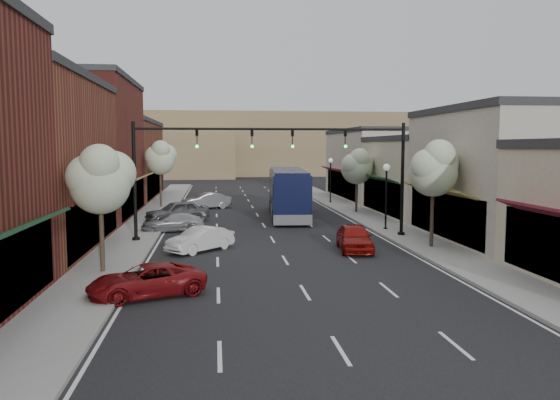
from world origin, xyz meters
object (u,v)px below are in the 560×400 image
object	(u,v)px
tree_right_near	(435,168)
red_hatchback	(354,237)
parked_car_a	(146,281)
tree_right_far	(358,166)
tree_left_far	(161,157)
parked_car_c	(174,222)
coach_bus	(288,192)
parked_car_b	(200,239)
parked_car_e	(206,201)
signal_mast_left	(176,163)
lamp_post_far	(331,173)
signal_mast_right	(365,162)
parked_car_d	(177,211)
lamp_post_near	(386,186)
tree_left_near	(101,178)

from	to	relation	value
tree_right_near	red_hatchback	world-z (taller)	tree_right_near
parked_car_a	tree_right_far	bearing A→B (deg)	127.46
tree_left_far	tree_right_far	bearing A→B (deg)	-19.87
tree_left_far	parked_car_c	bearing A→B (deg)	-81.41
tree_left_far	parked_car_a	bearing A→B (deg)	-85.59
coach_bus	parked_car_b	bearing A→B (deg)	-111.13
parked_car_e	parked_car_b	bearing A→B (deg)	-18.71
signal_mast_left	parked_car_c	world-z (taller)	signal_mast_left
parked_car_e	coach_bus	bearing A→B (deg)	27.04
lamp_post_far	signal_mast_right	bearing A→B (deg)	-96.22
signal_mast_left	parked_car_b	distance (m)	5.28
parked_car_e	parked_car_d	bearing A→B (deg)	-31.97
tree_right_near	lamp_post_far	xyz separation A→B (m)	(-0.55, 24.06, -1.45)
signal_mast_right	lamp_post_far	size ratio (longest dim) A/B	1.85
lamp_post_near	parked_car_c	xyz separation A→B (m)	(-13.93, 1.41, -2.40)
lamp_post_far	parked_car_e	xyz separation A→B (m)	(-12.00, -3.11, -2.29)
signal_mast_right	coach_bus	xyz separation A→B (m)	(-3.28, 10.53, -2.67)
tree_right_near	tree_left_near	distance (m)	17.08
tree_left_near	parked_car_b	size ratio (longest dim) A/B	1.45
tree_right_far	parked_car_b	bearing A→B (deg)	-129.68
red_hatchback	coach_bus	bearing A→B (deg)	103.30
tree_left_near	parked_car_a	distance (m)	5.71
tree_right_near	parked_car_d	bearing A→B (deg)	139.40
coach_bus	red_hatchback	world-z (taller)	coach_bus
signal_mast_left	parked_car_b	size ratio (longest dim) A/B	2.09
signal_mast_right	tree_left_near	bearing A→B (deg)	-149.86
coach_bus	parked_car_a	bearing A→B (deg)	-105.99
parked_car_b	coach_bus	bearing A→B (deg)	109.62
parked_car_e	tree_left_far	bearing A→B (deg)	-123.25
parked_car_a	signal_mast_left	bearing A→B (deg)	156.86
lamp_post_far	parked_car_d	world-z (taller)	lamp_post_far
tree_right_near	tree_left_near	size ratio (longest dim) A/B	1.05
signal_mast_left	tree_left_far	xyz separation A→B (m)	(-2.63, 17.95, -0.02)
tree_right_near	parked_car_e	distance (m)	24.70
tree_left_near	parked_car_e	world-z (taller)	tree_left_near
parked_car_d	parked_car_e	bearing A→B (deg)	143.37
parked_car_c	parked_car_e	world-z (taller)	parked_car_e
red_hatchback	parked_car_e	xyz separation A→B (m)	(-8.21, 20.86, -0.01)
lamp_post_near	red_hatchback	xyz separation A→B (m)	(-3.79, -6.47, -2.29)
lamp_post_near	tree_left_near	bearing A→B (deg)	-146.67
tree_left_far	lamp_post_far	world-z (taller)	tree_left_far
tree_left_near	lamp_post_far	world-z (taller)	tree_left_near
tree_left_far	parked_car_e	bearing A→B (deg)	-14.54
tree_right_far	parked_car_c	size ratio (longest dim) A/B	1.30
tree_right_far	tree_left_near	size ratio (longest dim) A/B	0.95
coach_bus	lamp_post_far	bearing A→B (deg)	64.40
signal_mast_right	parked_car_e	bearing A→B (deg)	120.17
signal_mast_right	tree_right_far	size ratio (longest dim) A/B	1.51
tree_left_near	parked_car_b	bearing A→B (deg)	50.27
red_hatchback	lamp_post_far	bearing A→B (deg)	87.72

